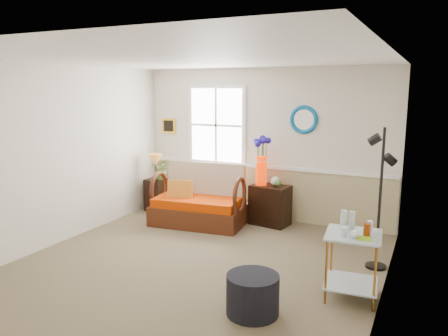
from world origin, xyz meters
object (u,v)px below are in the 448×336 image
at_px(cabinet, 270,205).
at_px(floor_lamp, 380,199).
at_px(side_table, 352,266).
at_px(ottoman, 253,295).
at_px(lamp_stand, 156,195).
at_px(loveseat, 198,195).

xyz_separation_m(cabinet, floor_lamp, (1.83, -1.10, 0.56)).
relative_size(side_table, ottoman, 1.35).
bearing_deg(cabinet, lamp_stand, -168.99).
bearing_deg(floor_lamp, loveseat, 169.28).
relative_size(loveseat, ottoman, 2.81).
xyz_separation_m(loveseat, floor_lamp, (2.92, -0.60, 0.40)).
xyz_separation_m(cabinet, side_table, (1.69, -2.07, 0.03)).
relative_size(lamp_stand, floor_lamp, 0.33).
bearing_deg(lamp_stand, floor_lamp, -13.88).
height_order(loveseat, ottoman, loveseat).
distance_m(floor_lamp, ottoman, 2.13).
bearing_deg(cabinet, floor_lamp, -22.38).
height_order(cabinet, side_table, side_table).
xyz_separation_m(lamp_stand, ottoman, (3.07, -2.77, -0.09)).
bearing_deg(side_table, lamp_stand, 153.18).
bearing_deg(floor_lamp, ottoman, -118.21).
bearing_deg(floor_lamp, lamp_stand, 166.93).
bearing_deg(ottoman, loveseat, 129.40).
distance_m(side_table, ottoman, 1.16).
relative_size(loveseat, cabinet, 2.26).
bearing_deg(ottoman, cabinet, 106.62).
xyz_separation_m(lamp_stand, floor_lamp, (4.05, -1.00, 0.60)).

